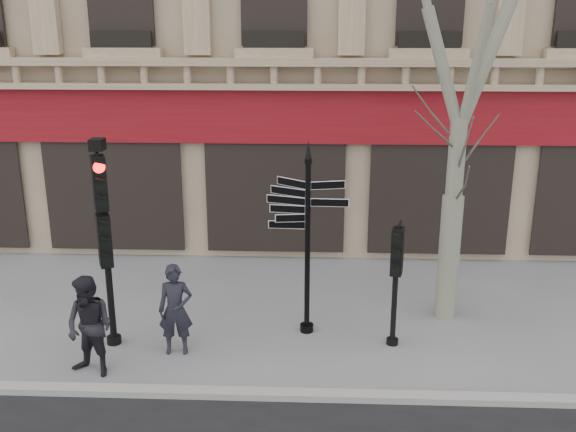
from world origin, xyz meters
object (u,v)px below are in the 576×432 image
Objects in this scene: traffic_signal_main at (104,219)px; pedestrian_b at (90,327)px; traffic_signal_secondary at (396,264)px; fingerpost at (308,207)px; pedestrian_a at (176,310)px.

pedestrian_b is (-0.02, -1.08, -1.55)m from traffic_signal_main.
traffic_signal_main is 1.89m from pedestrian_b.
traffic_signal_secondary reaches higher than pedestrian_b.
traffic_signal_main reaches higher than traffic_signal_secondary.
fingerpost reaches higher than pedestrian_b.
fingerpost is at bearing 45.91° from pedestrian_b.
traffic_signal_main is 2.04m from pedestrian_a.
pedestrian_b is (-3.59, -1.72, -1.63)m from fingerpost.
fingerpost is at bearing -14.78° from traffic_signal_main.
traffic_signal_secondary is at bearing -22.84° from traffic_signal_main.
fingerpost is 3.00m from pedestrian_a.
traffic_signal_main reaches higher than pedestrian_a.
pedestrian_a is at bearing -145.96° from fingerpost.
traffic_signal_main is at bearing 109.29° from pedestrian_b.
traffic_signal_secondary is at bearing 0.62° from pedestrian_a.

